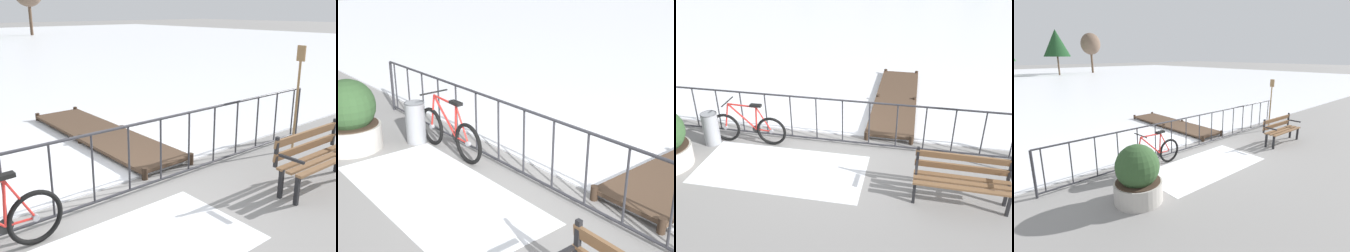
# 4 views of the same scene
# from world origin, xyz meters

# --- Properties ---
(ground_plane) EXTENTS (160.00, 160.00, 0.00)m
(ground_plane) POSITION_xyz_m (0.00, 0.00, 0.00)
(ground_plane) COLOR gray
(snow_patch) EXTENTS (3.30, 1.58, 0.01)m
(snow_patch) POSITION_xyz_m (-0.70, -1.20, 0.00)
(snow_patch) COLOR white
(snow_patch) RESTS_ON ground
(railing_fence) EXTENTS (9.06, 0.06, 1.07)m
(railing_fence) POSITION_xyz_m (0.00, 0.00, 0.56)
(railing_fence) COLOR #2D2D33
(railing_fence) RESTS_ON ground
(bicycle_near_railing) EXTENTS (1.71, 0.52, 0.97)m
(bicycle_near_railing) POSITION_xyz_m (-1.74, -0.34, 0.37)
(bicycle_near_railing) COLOR black
(bicycle_near_railing) RESTS_ON ground
(park_bench) EXTENTS (1.61, 0.52, 0.89)m
(park_bench) POSITION_xyz_m (2.65, -1.49, 0.51)
(park_bench) COLOR brown
(park_bench) RESTS_ON ground
(trash_bin) EXTENTS (0.35, 0.35, 0.73)m
(trash_bin) POSITION_xyz_m (-2.53, -0.52, 0.37)
(trash_bin) COLOR gray
(trash_bin) RESTS_ON ground
(wooden_dock) EXTENTS (1.10, 4.45, 0.20)m
(wooden_dock) POSITION_xyz_m (1.27, 2.47, 0.12)
(wooden_dock) COLOR #4C3828
(wooden_dock) RESTS_ON ground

